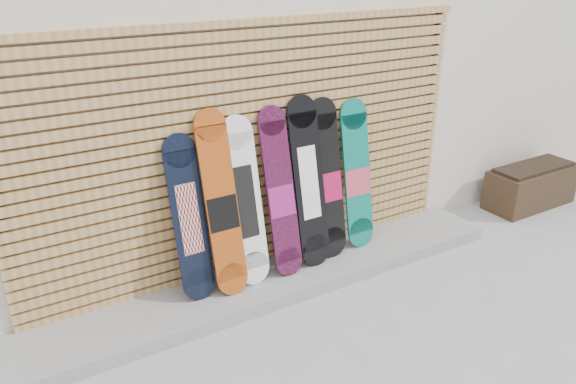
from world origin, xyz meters
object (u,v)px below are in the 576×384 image
planter_box (531,186)px  snowboard_0 (189,219)px  snowboard_3 (281,194)px  snowboard_6 (357,176)px  snowboard_5 (328,181)px  snowboard_1 (222,206)px  snowboard_2 (245,202)px  snowboard_4 (309,183)px

planter_box → snowboard_0: size_ratio=0.81×
snowboard_3 → snowboard_6: (0.87, 0.05, -0.03)m
planter_box → snowboard_6: size_ratio=0.78×
snowboard_3 → snowboard_6: size_ratio=1.04×
snowboard_0 → snowboard_5: snowboard_5 is taller
planter_box → snowboard_5: size_ratio=0.75×
snowboard_1 → snowboard_3: size_ratio=1.04×
snowboard_2 → snowboard_4: bearing=-0.7°
snowboard_2 → snowboard_3: size_ratio=0.98×
snowboard_0 → snowboard_4: size_ratio=0.89×
snowboard_1 → snowboard_0: bearing=171.4°
snowboard_4 → snowboard_6: size_ratio=1.07×
snowboard_1 → snowboard_4: size_ratio=1.00×
snowboard_1 → snowboard_2: (0.23, 0.03, -0.03)m
snowboard_1 → snowboard_2: size_ratio=1.06×
planter_box → snowboard_2: 3.71m
snowboard_1 → snowboard_3: bearing=0.8°
snowboard_3 → snowboard_1: bearing=-179.2°
planter_box → snowboard_0: snowboard_0 is taller
snowboard_4 → snowboard_3: bearing=-177.7°
snowboard_2 → snowboard_1: bearing=-173.2°
snowboard_0 → snowboard_3: bearing=-2.3°
snowboard_3 → snowboard_5: (0.52, 0.03, 0.00)m
planter_box → snowboard_4: snowboard_4 is taller
snowboard_3 → snowboard_6: snowboard_3 is taller
snowboard_0 → snowboard_3: (0.83, -0.03, 0.04)m
snowboard_5 → snowboard_6: snowboard_5 is taller
snowboard_2 → snowboard_4: (0.63, -0.01, 0.04)m
snowboard_0 → snowboard_1: bearing=-8.6°
snowboard_3 → snowboard_4: 0.30m
snowboard_3 → snowboard_5: size_ratio=1.00×
snowboard_0 → snowboard_6: snowboard_6 is taller
snowboard_1 → snowboard_4: same height
planter_box → snowboard_3: bearing=177.9°
snowboard_3 → snowboard_4: snowboard_4 is taller
snowboard_2 → snowboard_3: snowboard_3 is taller
snowboard_6 → snowboard_1: bearing=-177.8°
snowboard_4 → snowboard_1: bearing=-178.7°
snowboard_1 → snowboard_6: 1.43m
snowboard_2 → snowboard_4: size_ratio=0.94×
planter_box → snowboard_4: size_ratio=0.73×
planter_box → snowboard_1: snowboard_1 is taller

